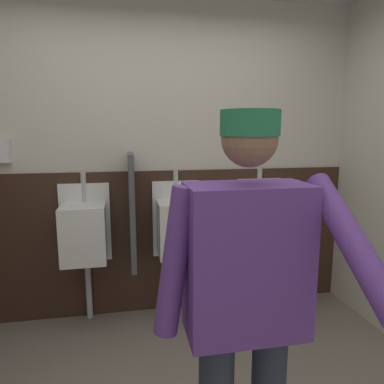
{
  "coord_description": "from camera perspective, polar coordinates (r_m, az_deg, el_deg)",
  "views": [
    {
      "loc": [
        -0.26,
        -1.44,
        1.57
      ],
      "look_at": [
        0.09,
        0.37,
        1.25
      ],
      "focal_mm": 33.15,
      "sensor_mm": 36.0,
      "label": 1
    }
  ],
  "objects": [
    {
      "name": "urinal_right",
      "position": [
        3.15,
        11.39,
        -4.89
      ],
      "size": [
        0.4,
        0.34,
        1.24
      ],
      "color": "white",
      "rests_on": "ground_plane"
    },
    {
      "name": "privacy_divider_panel",
      "position": [
        2.82,
        -9.63,
        -3.0
      ],
      "size": [
        0.04,
        0.4,
        0.9
      ],
      "primitive_type": "cube",
      "color": "#4C4C51"
    },
    {
      "name": "wall_back",
      "position": [
        3.06,
        -6.12,
        5.03
      ],
      "size": [
        4.0,
        0.12,
        2.63
      ],
      "primitive_type": "cube",
      "color": "beige",
      "rests_on": "ground_plane"
    },
    {
      "name": "person",
      "position": [
        1.41,
        8.7,
        -15.89
      ],
      "size": [
        0.67,
        0.6,
        1.64
      ],
      "color": "#2D3342",
      "rests_on": "ground_plane"
    },
    {
      "name": "urinal_middle",
      "position": [
        2.96,
        -2.26,
        -5.7
      ],
      "size": [
        0.4,
        0.34,
        1.24
      ],
      "color": "white",
      "rests_on": "ground_plane"
    },
    {
      "name": "wainscot_band_back",
      "position": [
        3.12,
        -5.76,
        -7.94
      ],
      "size": [
        3.4,
        0.03,
        1.24
      ],
      "primitive_type": "cube",
      "color": "#382319",
      "rests_on": "ground_plane"
    },
    {
      "name": "urinal_left",
      "position": [
        2.94,
        -16.93,
        -6.2
      ],
      "size": [
        0.4,
        0.34,
        1.24
      ],
      "color": "white",
      "rests_on": "ground_plane"
    },
    {
      "name": "soap_dispenser",
      "position": [
        3.07,
        -28.16,
        5.85
      ],
      "size": [
        0.1,
        0.07,
        0.18
      ],
      "primitive_type": "cube",
      "color": "silver"
    }
  ]
}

